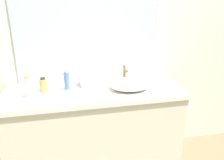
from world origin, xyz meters
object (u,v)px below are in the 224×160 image
perfume_bottle (43,85)px  soap_dispenser (67,80)px  tissue_box (87,78)px  sink_basin (130,84)px  lotion_bottle (28,87)px

perfume_bottle → soap_dispenser: bearing=4.5°
soap_dispenser → perfume_bottle: bearing=-175.5°
soap_dispenser → tissue_box: (0.18, 0.07, -0.02)m
sink_basin → tissue_box: (-0.35, 0.17, 0.02)m
sink_basin → perfume_bottle: perfume_bottle is taller
soap_dispenser → sink_basin: bearing=-10.9°
lotion_bottle → tissue_box: size_ratio=1.10×
tissue_box → soap_dispenser: bearing=-159.2°
lotion_bottle → perfume_bottle: (0.10, 0.10, -0.03)m
sink_basin → soap_dispenser: bearing=169.1°
sink_basin → tissue_box: 0.39m
sink_basin → lotion_bottle: (-0.83, -0.01, 0.04)m
sink_basin → lotion_bottle: size_ratio=2.03×
soap_dispenser → lotion_bottle: size_ratio=1.12×
lotion_bottle → tissue_box: lotion_bottle is taller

